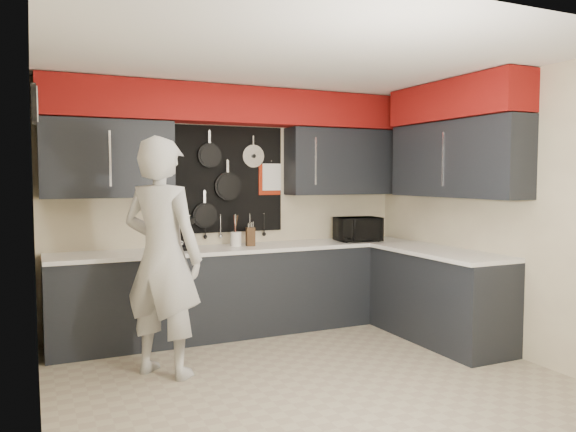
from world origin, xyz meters
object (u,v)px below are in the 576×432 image
knife_block (250,237)px  coffee_maker (184,233)px  person (162,257)px  microwave (358,229)px  utensil_crock (236,239)px

knife_block → coffee_maker: (-0.71, 0.00, 0.07)m
coffee_maker → person: person is taller
coffee_maker → knife_block: bearing=13.4°
knife_block → coffee_maker: coffee_maker is taller
knife_block → person: person is taller
person → microwave: bearing=-113.5°
coffee_maker → person: size_ratio=0.16×
knife_block → utensil_crock: knife_block is taller
knife_block → coffee_maker: 0.71m
person → coffee_maker: bearing=-67.2°
knife_block → person: (-1.14, -0.94, -0.03)m
microwave → person: person is taller
utensil_crock → coffee_maker: size_ratio=0.46×
knife_block → utensil_crock: (-0.15, 0.04, -0.02)m
microwave → utensil_crock: bearing=-178.1°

